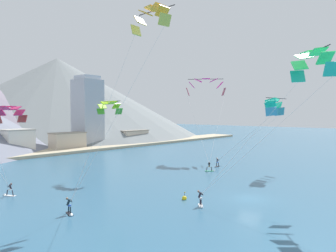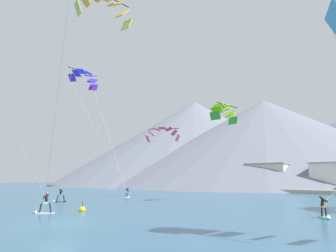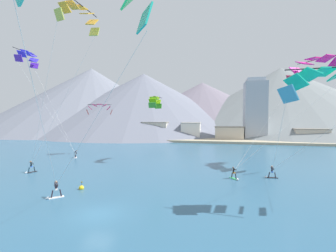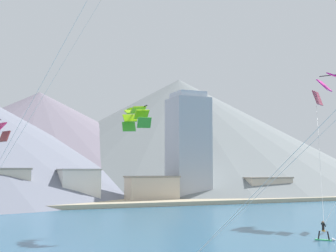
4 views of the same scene
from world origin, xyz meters
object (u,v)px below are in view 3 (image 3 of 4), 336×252
at_px(kitesurfer_far_right, 235,176).
at_px(parafoil_kite_distant_low_drift, 155,101).
at_px(kitesurfer_far_left, 54,193).
at_px(parafoil_kite_far_right, 315,67).
at_px(kitesurfer_near_lead, 30,169).
at_px(parafoil_kite_mid_center, 325,82).
at_px(kitesurfer_near_trail, 76,155).
at_px(parafoil_kite_near_trail, 28,58).
at_px(race_marker_buoy, 81,188).
at_px(parafoil_kite_near_lead, 79,16).
at_px(kitesurfer_mid_center, 270,174).
at_px(parafoil_kite_distant_high_outer, 100,108).

xyz_separation_m(kitesurfer_far_right, parafoil_kite_distant_low_drift, (-13.76, 10.35, 10.77)).
distance_m(kitesurfer_far_left, parafoil_kite_far_right, 41.04).
bearing_deg(kitesurfer_near_lead, parafoil_kite_mid_center, -8.86).
relative_size(kitesurfer_near_trail, parafoil_kite_mid_center, 0.15).
height_order(parafoil_kite_near_trail, parafoil_kite_far_right, parafoil_kite_near_trail).
relative_size(kitesurfer_far_right, race_marker_buoy, 1.69).
relative_size(kitesurfer_near_trail, parafoil_kite_near_lead, 0.08).
bearing_deg(kitesurfer_near_trail, race_marker_buoy, -54.28).
distance_m(kitesurfer_near_lead, parafoil_kite_mid_center, 38.47).
bearing_deg(race_marker_buoy, kitesurfer_mid_center, 22.95).
bearing_deg(kitesurfer_near_trail, parafoil_kite_mid_center, -25.68).
distance_m(kitesurfer_near_trail, parafoil_kite_distant_low_drift, 19.71).
bearing_deg(kitesurfer_near_lead, kitesurfer_far_left, -37.71).
height_order(kitesurfer_near_lead, race_marker_buoy, kitesurfer_near_lead).
relative_size(kitesurfer_near_lead, kitesurfer_near_trail, 1.03).
bearing_deg(parafoil_kite_near_lead, parafoil_kite_far_right, 23.39).
height_order(parafoil_kite_near_lead, parafoil_kite_distant_low_drift, parafoil_kite_near_lead).
relative_size(parafoil_kite_far_right, parafoil_kite_distant_low_drift, 3.25).
bearing_deg(kitesurfer_far_left, parafoil_kite_distant_low_drift, 76.61).
distance_m(parafoil_kite_mid_center, parafoil_kite_distant_high_outer, 41.48).
bearing_deg(parafoil_kite_near_lead, kitesurfer_mid_center, 14.01).
distance_m(kitesurfer_near_trail, parafoil_kite_distant_high_outer, 11.35).
xyz_separation_m(parafoil_kite_near_lead, race_marker_buoy, (2.11, -3.39, -21.04)).
height_order(kitesurfer_far_right, parafoil_kite_distant_high_outer, parafoil_kite_distant_high_outer).
bearing_deg(kitesurfer_far_right, parafoil_kite_distant_low_drift, 143.05).
distance_m(kitesurfer_far_right, parafoil_kite_distant_low_drift, 20.30).
bearing_deg(parafoil_kite_distant_high_outer, kitesurfer_near_lead, -96.41).
distance_m(kitesurfer_near_lead, kitesurfer_near_trail, 12.17).
xyz_separation_m(parafoil_kite_near_trail, parafoil_kite_distant_low_drift, (24.35, 3.70, -8.46)).
bearing_deg(parafoil_kite_mid_center, parafoil_kite_distant_low_drift, 137.90).
relative_size(kitesurfer_near_trail, parafoil_kite_near_trail, 0.09).
distance_m(kitesurfer_mid_center, parafoil_kite_near_lead, 32.74).
xyz_separation_m(parafoil_kite_near_lead, parafoil_kite_distant_low_drift, (6.05, 14.82, -9.94)).
bearing_deg(parafoil_kite_near_trail, kitesurfer_near_trail, 20.12).
xyz_separation_m(kitesurfer_near_lead, parafoil_kite_far_right, (42.54, 12.32, 15.75)).
bearing_deg(parafoil_kite_far_right, kitesurfer_near_lead, -163.86).
xyz_separation_m(kitesurfer_mid_center, race_marker_buoy, (-22.50, -9.53, -0.36)).
relative_size(kitesurfer_far_right, parafoil_kite_near_trail, 0.09).
height_order(parafoil_kite_far_right, parafoil_kite_distant_high_outer, parafoil_kite_far_right).
distance_m(kitesurfer_near_lead, parafoil_kite_distant_high_outer, 19.91).
xyz_separation_m(parafoil_kite_near_trail, parafoil_kite_far_right, (51.08, 3.05, -3.42)).
distance_m(kitesurfer_near_trail, parafoil_kite_far_right, 46.01).
distance_m(kitesurfer_near_trail, race_marker_buoy, 21.45).
height_order(kitesurfer_near_trail, parafoil_kite_far_right, parafoil_kite_far_right).
distance_m(kitesurfer_near_trail, kitesurfer_far_left, 23.43).
bearing_deg(parafoil_kite_mid_center, parafoil_kite_far_right, 71.30).
relative_size(kitesurfer_mid_center, parafoil_kite_far_right, 0.11).
bearing_deg(race_marker_buoy, parafoil_kite_near_lead, 121.93).
bearing_deg(parafoil_kite_far_right, parafoil_kite_distant_high_outer, 173.01).
distance_m(kitesurfer_near_trail, parafoil_kite_near_lead, 27.13).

